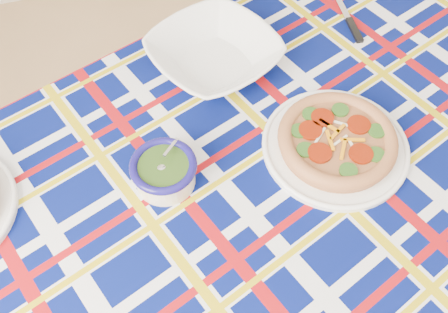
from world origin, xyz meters
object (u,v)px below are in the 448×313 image
object	(u,v)px
dining_table	(264,196)
pesto_bowl	(164,170)
serving_bowl	(214,54)
main_focaccia_plate	(337,140)

from	to	relation	value
dining_table	pesto_bowl	distance (m)	0.24
serving_bowl	main_focaccia_plate	bearing A→B (deg)	-59.81
pesto_bowl	serving_bowl	size ratio (longest dim) A/B	0.46
main_focaccia_plate	pesto_bowl	size ratio (longest dim) A/B	2.40
main_focaccia_plate	serving_bowl	bearing A→B (deg)	120.19
main_focaccia_plate	serving_bowl	size ratio (longest dim) A/B	1.11
dining_table	main_focaccia_plate	distance (m)	0.20
pesto_bowl	serving_bowl	world-z (taller)	pesto_bowl
main_focaccia_plate	pesto_bowl	xyz separation A→B (m)	(-0.37, 0.02, 0.01)
serving_bowl	dining_table	bearing A→B (deg)	-86.96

